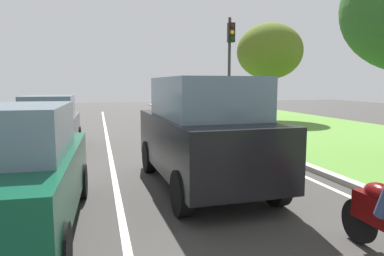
{
  "coord_description": "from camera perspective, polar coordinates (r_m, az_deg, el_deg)",
  "views": [
    {
      "loc": [
        -1.01,
        1.86,
        2.15
      ],
      "look_at": [
        0.94,
        9.23,
        1.2
      ],
      "focal_mm": 33.28,
      "sensor_mm": 36.0,
      "label": 1
    }
  ],
  "objects": [
    {
      "name": "traffic_light_near_right",
      "position": [
        17.4,
        6.14,
        11.65
      ],
      "size": [
        0.32,
        0.5,
        5.27
      ],
      "color": "#2D2D2D",
      "rests_on": "ground"
    },
    {
      "name": "ground_plane",
      "position": [
        12.37,
        -9.93,
        -3.01
      ],
      "size": [
        60.0,
        60.0,
        0.0
      ],
      "primitive_type": "plane",
      "color": "#383533"
    },
    {
      "name": "car_suv_ahead",
      "position": [
        7.36,
        1.82,
        -0.59
      ],
      "size": [
        2.1,
        4.56,
        2.28
      ],
      "rotation": [
        0.0,
        0.0,
        0.04
      ],
      "color": "black",
      "rests_on": "ground"
    },
    {
      "name": "lane_line_center",
      "position": [
        12.33,
        -13.18,
        -3.11
      ],
      "size": [
        0.12,
        32.0,
        0.01
      ],
      "primitive_type": "cube",
      "color": "silver",
      "rests_on": "ground"
    },
    {
      "name": "grass_verge_right",
      "position": [
        15.57,
        23.02,
        -1.29
      ],
      "size": [
        9.0,
        48.0,
        0.06
      ],
      "primitive_type": "cube",
      "color": "#548433",
      "rests_on": "ground"
    },
    {
      "name": "lane_line_right_edge",
      "position": [
        13.16,
        5.89,
        -2.32
      ],
      "size": [
        0.12,
        32.0,
        0.01
      ],
      "primitive_type": "cube",
      "color": "silver",
      "rests_on": "ground"
    },
    {
      "name": "curb_right",
      "position": [
        13.34,
        7.9,
        -1.98
      ],
      "size": [
        0.24,
        48.0,
        0.12
      ],
      "primitive_type": "cube",
      "color": "#9E9B93",
      "rests_on": "ground"
    },
    {
      "name": "car_sedan_left_lane",
      "position": [
        5.68,
        -27.04,
        -6.22
      ],
      "size": [
        1.96,
        4.36,
        1.86
      ],
      "rotation": [
        0.0,
        0.0,
        -0.03
      ],
      "color": "#0C472D",
      "rests_on": "ground"
    },
    {
      "name": "car_hatchback_far",
      "position": [
        12.35,
        -21.78,
        0.7
      ],
      "size": [
        1.75,
        3.71,
        1.78
      ],
      "rotation": [
        0.0,
        0.0,
        -0.01
      ],
      "color": "#474C51",
      "rests_on": "ground"
    },
    {
      "name": "tree_roadside_far",
      "position": [
        21.73,
        12.33,
        11.89
      ],
      "size": [
        3.82,
        3.82,
        5.66
      ],
      "color": "#4C331E",
      "rests_on": "ground"
    }
  ]
}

